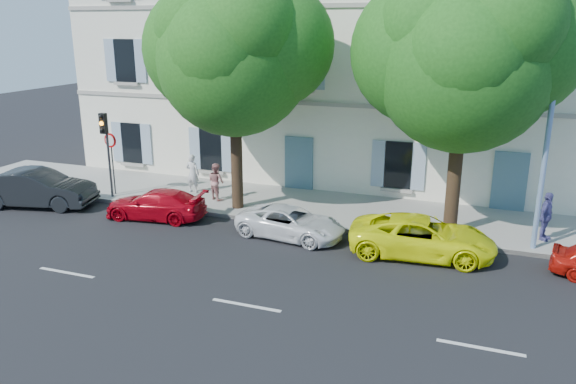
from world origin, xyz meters
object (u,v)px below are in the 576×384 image
at_px(road_sign, 111,150).
at_px(pedestrian_a, 193,173).
at_px(traffic_light, 105,137).
at_px(tree_left, 234,59).
at_px(tree_right, 464,63).
at_px(pedestrian_c, 546,216).
at_px(street_lamp, 553,100).
at_px(pedestrian_b, 216,181).
at_px(car_dark_sedan, 37,188).
at_px(car_white_coupe, 291,223).
at_px(car_yellow_supercar, 422,237).
at_px(car_red_coupe, 156,204).

bearing_deg(road_sign, pedestrian_a, 25.09).
bearing_deg(traffic_light, tree_left, 6.37).
xyz_separation_m(tree_right, pedestrian_c, (3.09, 0.30, -5.04)).
distance_m(tree_right, street_lamp, 3.01).
distance_m(tree_left, pedestrian_b, 5.28).
height_order(car_dark_sedan, pedestrian_c, pedestrian_c).
relative_size(car_white_coupe, tree_left, 0.43).
bearing_deg(car_white_coupe, pedestrian_a, 66.94).
height_order(car_dark_sedan, car_white_coupe, car_dark_sedan).
relative_size(car_white_coupe, tree_right, 0.42).
relative_size(road_sign, pedestrian_c, 1.59).
height_order(tree_right, street_lamp, tree_right).
bearing_deg(road_sign, tree_right, 1.09).
bearing_deg(tree_left, tree_right, 0.51).
distance_m(car_yellow_supercar, tree_right, 5.86).
bearing_deg(car_yellow_supercar, traffic_light, 78.74).
distance_m(car_white_coupe, tree_left, 6.57).
relative_size(car_red_coupe, tree_left, 0.43).
height_order(car_white_coupe, tree_left, tree_left).
bearing_deg(traffic_light, pedestrian_a, 32.41).
height_order(street_lamp, pedestrian_a, street_lamp).
relative_size(tree_right, street_lamp, 1.06).
relative_size(car_yellow_supercar, pedestrian_a, 2.75).
relative_size(street_lamp, pedestrian_c, 5.13).
bearing_deg(road_sign, car_yellow_supercar, -8.15).
xyz_separation_m(car_white_coupe, traffic_light, (-8.72, 1.40, 2.23)).
relative_size(car_yellow_supercar, pedestrian_b, 3.00).
distance_m(car_dark_sedan, car_yellow_supercar, 15.61).
height_order(car_white_coupe, car_yellow_supercar, car_yellow_supercar).
bearing_deg(tree_right, pedestrian_b, 176.54).
bearing_deg(traffic_light, road_sign, 104.20).
bearing_deg(tree_right, car_yellow_supercar, -107.87).
bearing_deg(pedestrian_a, car_white_coupe, 153.13).
distance_m(car_white_coupe, pedestrian_a, 6.64).
distance_m(tree_left, pedestrian_c, 12.46).
relative_size(tree_left, street_lamp, 1.05).
bearing_deg(car_red_coupe, traffic_light, -119.55).
bearing_deg(pedestrian_b, pedestrian_c, -155.09).
height_order(car_red_coupe, road_sign, road_sign).
xyz_separation_m(car_dark_sedan, road_sign, (2.19, 2.15, 1.32)).
relative_size(car_dark_sedan, car_yellow_supercar, 1.00).
distance_m(road_sign, pedestrian_c, 17.26).
bearing_deg(pedestrian_c, street_lamp, -174.76).
relative_size(traffic_light, pedestrian_b, 2.32).
distance_m(car_white_coupe, street_lamp, 9.30).
bearing_deg(car_yellow_supercar, road_sign, 76.93).
relative_size(car_dark_sedan, pedestrian_b, 3.00).
xyz_separation_m(car_white_coupe, pedestrian_c, (8.38, 2.41, 0.46)).
distance_m(car_yellow_supercar, street_lamp, 5.76).
xyz_separation_m(tree_right, road_sign, (-14.12, -0.27, -3.95)).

